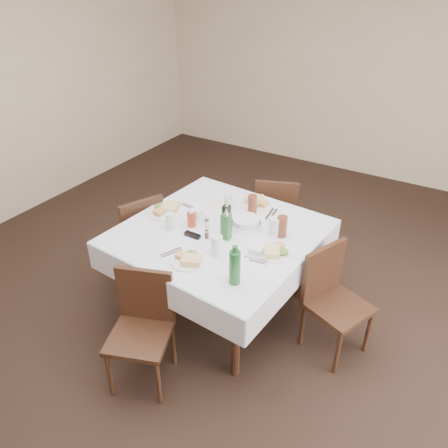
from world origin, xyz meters
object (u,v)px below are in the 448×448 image
Objects in this scene: water_s at (217,246)px; water_e at (274,227)px; dining_table at (219,239)px; green_bottle at (235,267)px; water_w at (170,221)px; ketchup_bottle at (191,218)px; chair_north at (276,212)px; chair_west at (140,232)px; chair_south at (143,321)px; oil_cruet_dark at (227,215)px; water_n at (228,202)px; oil_cruet_green at (226,225)px; bread_basket at (246,223)px; chair_east at (331,293)px; coffee_mug at (198,215)px.

water_e is at bearing 61.12° from water_s.
green_bottle reaches higher than dining_table.
dining_table is 10.01× the size of water_e.
water_w is 0.47× the size of green_bottle.
water_e is 1.03× the size of ketchup_bottle.
chair_west is (-0.88, -0.95, -0.00)m from chair_north.
water_e is (0.48, 0.98, 0.37)m from chair_south.
chair_north is at bearing 87.43° from oil_cruet_dark.
water_n is at bearing 75.26° from ketchup_bottle.
chair_north is 5.76× the size of ketchup_bottle.
water_w is 0.16m from ketchup_bottle.
oil_cruet_green is (0.22, -0.39, 0.05)m from water_n.
bread_basket reaches higher than chair_south.
chair_south is at bearing -88.62° from water_n.
water_e is 0.65× the size of bread_basket.
oil_cruet_green reaches higher than chair_west.
green_bottle is at bearing -38.33° from water_s.
bread_basket is 0.89× the size of oil_cruet_green.
coffee_mug reaches higher than chair_east.
ketchup_bottle reaches higher than water_w.
chair_south is at bearing -115.90° from water_e.
green_bottle reaches higher than oil_cruet_green.
water_s reaches higher than water_n.
dining_table is 0.40m from water_w.
water_s reaches higher than dining_table.
green_bottle is at bearing -55.03° from oil_cruet_dark.
chair_south is at bearing -69.97° from water_w.
oil_cruet_dark reaches higher than ketchup_bottle.
ketchup_bottle is at bearing 178.05° from oil_cruet_green.
water_n is at bearing 118.87° from oil_cruet_green.
water_n is at bearing 91.38° from chair_south.
water_w is at bearing -141.26° from oil_cruet_dark.
chair_east is at bearing 6.93° from ketchup_bottle.
oil_cruet_green is 0.52m from green_bottle.
water_e is 0.24m from bread_basket.
ketchup_bottle is at bearing -166.68° from dining_table.
dining_table is 0.24m from bread_basket.
chair_west is at bearing -132.75° from chair_north.
water_e reaches higher than bread_basket.
chair_south is 0.79m from water_w.
coffee_mug is (-0.11, -0.29, -0.02)m from water_n.
water_w is (-0.21, -0.50, 0.00)m from water_n.
water_w is (-1.23, -0.25, 0.36)m from chair_east.
oil_cruet_green is at bearing -143.43° from water_e.
dining_table is 0.27m from ketchup_bottle.
chair_south is at bearing -103.71° from bread_basket.
bread_basket is at bearing 19.62° from oil_cruet_dark.
coffee_mug is at bearing 161.59° from oil_cruet_green.
dining_table is at bearing -174.65° from chair_east.
oil_cruet_green is at bearing 126.73° from green_bottle.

